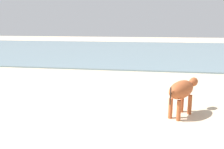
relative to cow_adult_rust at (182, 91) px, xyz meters
name	(u,v)px	position (x,y,z in m)	size (l,w,h in m)	color
ground	(106,120)	(-1.98, -0.63, -0.72)	(80.00, 80.00, 0.00)	beige
sea_water	(140,50)	(-1.98, 16.08, -0.68)	(60.00, 20.00, 0.08)	slate
cow_adult_rust	(182,91)	(0.00, 0.00, 0.00)	(1.08, 1.40, 1.00)	#9E4C28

